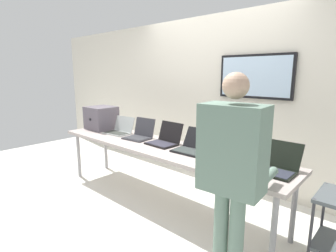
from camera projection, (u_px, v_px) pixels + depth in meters
ground at (160, 203)px, 3.37m from camera, size 8.00×8.00×0.04m
back_wall at (213, 99)px, 3.93m from camera, size 8.00×0.11×2.42m
workbench at (159, 149)px, 3.23m from camera, size 3.23×0.70×0.74m
equipment_box at (101, 118)px, 4.14m from camera, size 0.42×0.40×0.35m
laptop_station_0 at (120, 130)px, 3.86m from camera, size 0.39×0.34×0.24m
laptop_station_1 at (140, 134)px, 3.56m from camera, size 0.36×0.35×0.26m
laptop_station_2 at (165, 139)px, 3.27m from camera, size 0.38×0.35×0.26m
laptop_station_3 at (192, 146)px, 2.98m from camera, size 0.37×0.39×0.24m
laptop_station_4 at (230, 155)px, 2.66m from camera, size 0.33×0.35×0.24m
laptop_station_5 at (277, 165)px, 2.36m from camera, size 0.34×0.38×0.25m
person at (232, 164)px, 1.86m from camera, size 0.46×0.61×1.61m
paper_sheet at (228, 170)px, 2.41m from camera, size 0.28×0.34×0.00m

